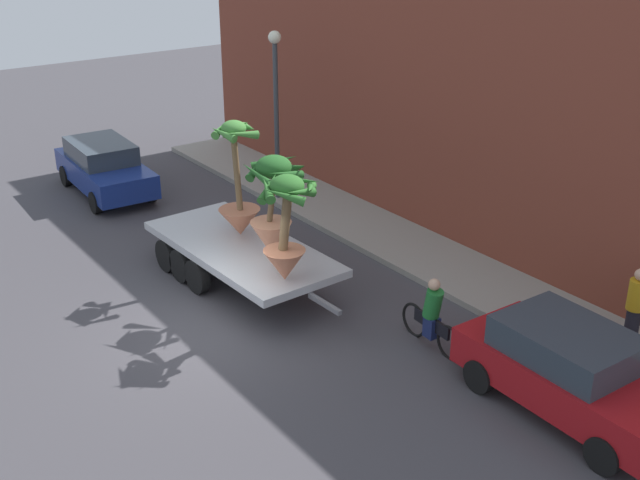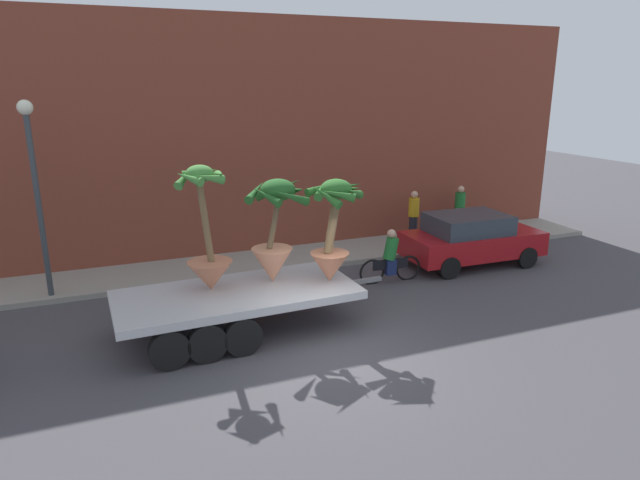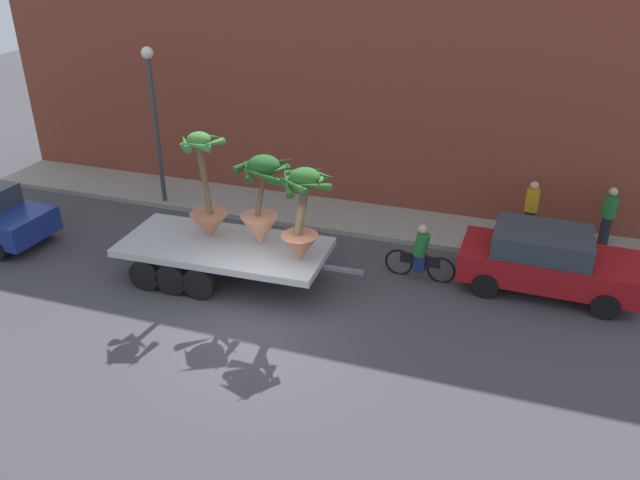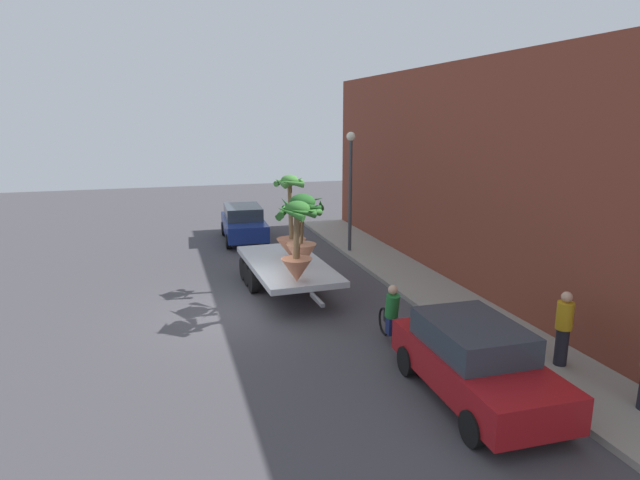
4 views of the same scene
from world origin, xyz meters
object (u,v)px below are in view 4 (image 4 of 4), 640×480
(potted_palm_front, at_px, (291,228))
(cyclist, at_px, (392,317))
(flatbed_trailer, at_px, (285,267))
(potted_palm_middle, at_px, (297,243))
(trailing_car, at_px, (244,223))
(pedestrian_near_gate, at_px, (564,327))
(parked_car, at_px, (475,360))
(street_lamp, at_px, (350,176))
(potted_palm_rear, at_px, (302,235))

(potted_palm_front, bearing_deg, cyclist, 14.09)
(flatbed_trailer, height_order, potted_palm_middle, potted_palm_middle)
(potted_palm_middle, xyz_separation_m, cyclist, (2.52, 1.79, -1.46))
(potted_palm_middle, bearing_deg, cyclist, 35.34)
(flatbed_trailer, xyz_separation_m, trailing_car, (-7.44, -0.21, 0.07))
(trailing_car, xyz_separation_m, pedestrian_near_gate, (14.90, 4.79, 0.22))
(flatbed_trailer, xyz_separation_m, parked_car, (7.94, 2.05, 0.07))
(potted_palm_middle, bearing_deg, flatbed_trailer, 175.62)
(potted_palm_front, xyz_separation_m, cyclist, (5.23, 1.31, -1.32))
(pedestrian_near_gate, bearing_deg, potted_palm_middle, -136.55)
(flatbed_trailer, xyz_separation_m, potted_palm_front, (-0.29, 0.29, 1.23))
(parked_car, relative_size, trailing_car, 0.96)
(potted_palm_front, relative_size, parked_car, 0.65)
(cyclist, distance_m, street_lamp, 9.26)
(potted_palm_rear, distance_m, pedestrian_near_gate, 7.66)
(pedestrian_near_gate, bearing_deg, potted_palm_front, -151.00)
(flatbed_trailer, relative_size, cyclist, 3.40)
(cyclist, xyz_separation_m, pedestrian_near_gate, (2.51, 2.98, 0.37))
(flatbed_trailer, relative_size, pedestrian_near_gate, 3.66)
(cyclist, bearing_deg, parked_car, 8.48)
(pedestrian_near_gate, height_order, street_lamp, street_lamp)
(trailing_car, bearing_deg, potted_palm_rear, 3.21)
(flatbed_trailer, distance_m, trailing_car, 7.45)
(flatbed_trailer, height_order, pedestrian_near_gate, pedestrian_near_gate)
(potted_palm_front, xyz_separation_m, parked_car, (8.23, 1.76, -1.16))
(potted_palm_rear, bearing_deg, trailing_car, -176.79)
(potted_palm_middle, bearing_deg, street_lamp, 148.32)
(parked_car, bearing_deg, potted_palm_rear, -165.23)
(potted_palm_front, height_order, cyclist, potted_palm_front)
(street_lamp, bearing_deg, potted_palm_front, -44.02)
(cyclist, distance_m, trailing_car, 12.52)
(street_lamp, bearing_deg, cyclist, -13.04)
(potted_palm_middle, relative_size, cyclist, 1.28)
(trailing_car, relative_size, pedestrian_near_gate, 2.56)
(street_lamp, bearing_deg, pedestrian_near_gate, 4.96)
(potted_palm_rear, relative_size, street_lamp, 0.49)
(potted_palm_rear, xyz_separation_m, pedestrian_near_gate, (6.25, 4.31, -1.03))
(cyclist, bearing_deg, potted_palm_middle, -144.66)
(cyclist, bearing_deg, trailing_car, -171.68)
(flatbed_trailer, bearing_deg, potted_palm_middle, -4.38)
(parked_car, bearing_deg, potted_palm_front, -167.93)
(flatbed_trailer, distance_m, parked_car, 8.20)
(potted_palm_front, height_order, trailing_car, potted_palm_front)
(trailing_car, bearing_deg, potted_palm_middle, 0.15)
(potted_palm_middle, distance_m, trailing_car, 9.95)
(trailing_car, bearing_deg, pedestrian_near_gate, 17.82)
(potted_palm_middle, bearing_deg, potted_palm_front, 170.10)
(trailing_car, bearing_deg, cyclist, 8.32)
(trailing_car, xyz_separation_m, street_lamp, (3.72, 3.82, 2.40))
(potted_palm_front, height_order, pedestrian_near_gate, potted_palm_front)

